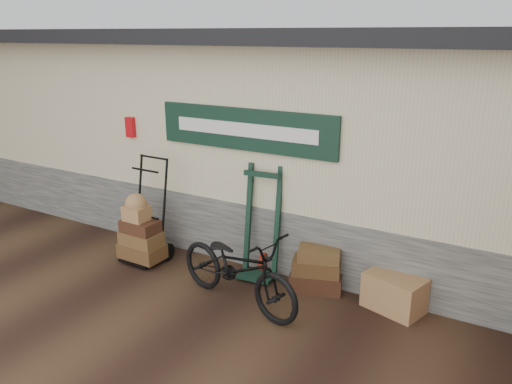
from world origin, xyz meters
TOP-DOWN VIEW (x-y plane):
  - ground at (0.00, 0.00)m, footprint 80.00×80.00m
  - station_building at (-0.01, 2.74)m, footprint 14.40×4.10m
  - porter_trolley at (-1.65, 0.50)m, footprint 0.77×0.58m
  - green_barrow at (0.01, 0.85)m, footprint 0.59×0.52m
  - suitcase_stack at (0.82, 0.85)m, footprint 0.75×0.59m
  - wicker_hamper at (1.82, 0.85)m, footprint 0.76×0.61m
  - bicycle at (0.15, 0.03)m, footprint 1.05×1.96m

SIDE VIEW (x-z plane):
  - ground at x=0.00m, z-range 0.00..0.00m
  - wicker_hamper at x=1.82m, z-range 0.00..0.43m
  - suitcase_stack at x=0.82m, z-range 0.00..0.58m
  - bicycle at x=0.15m, z-range 0.00..1.08m
  - green_barrow at x=0.01m, z-range 0.00..1.51m
  - porter_trolley at x=-1.65m, z-range 0.00..1.52m
  - station_building at x=-0.01m, z-range 0.01..3.21m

